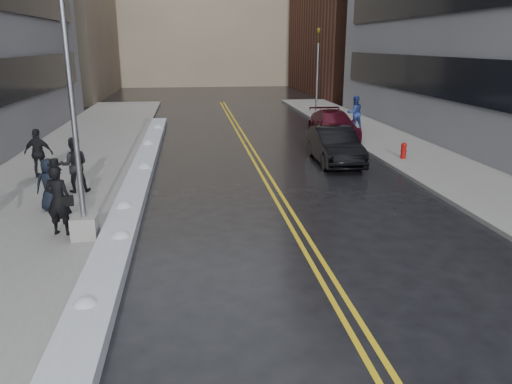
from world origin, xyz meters
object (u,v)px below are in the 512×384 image
object	(u,v)px
lamppost	(77,150)
traffic_signal	(317,69)
car_black	(335,146)
pedestrian_east	(355,113)
car_maroon	(333,125)
pedestrian_b	(75,165)
fire_hydrant	(404,150)
pedestrian_c	(50,184)
pedestrian_d	(39,153)
pedestrian_fedora	(58,200)

from	to	relation	value
lamppost	traffic_signal	size ratio (longest dim) A/B	1.27
car_black	pedestrian_east	bearing A→B (deg)	67.33
car_maroon	pedestrian_b	bearing A→B (deg)	-138.82
traffic_signal	pedestrian_b	xyz separation A→B (m)	(-12.93, -17.50, -2.30)
fire_hydrant	lamppost	bearing A→B (deg)	-146.96
lamppost	car_maroon	world-z (taller)	lamppost
pedestrian_c	car_maroon	world-z (taller)	pedestrian_c
pedestrian_east	car_maroon	xyz separation A→B (m)	(-1.78, -1.72, -0.41)
traffic_signal	car_maroon	world-z (taller)	traffic_signal
car_black	pedestrian_d	bearing A→B (deg)	-171.64
car_black	traffic_signal	bearing A→B (deg)	80.67
pedestrian_b	pedestrian_c	size ratio (longest dim) A/B	1.17
pedestrian_b	car_black	bearing A→B (deg)	-167.66
pedestrian_b	car_maroon	xyz separation A→B (m)	(11.93, 9.58, -0.35)
fire_hydrant	pedestrian_d	world-z (taller)	pedestrian_d
pedestrian_fedora	pedestrian_b	size ratio (longest dim) A/B	1.00
lamppost	pedestrian_b	world-z (taller)	lamppost
pedestrian_b	traffic_signal	bearing A→B (deg)	-133.80
pedestrian_c	car_black	bearing A→B (deg)	-163.43
lamppost	traffic_signal	bearing A→B (deg)	61.79
lamppost	pedestrian_east	size ratio (longest dim) A/B	3.76
fire_hydrant	car_maroon	xyz separation A→B (m)	(-1.50, 6.09, 0.21)
traffic_signal	pedestrian_fedora	world-z (taller)	traffic_signal
fire_hydrant	car_maroon	size ratio (longest dim) A/B	0.14
traffic_signal	pedestrian_b	world-z (taller)	traffic_signal
pedestrian_east	lamppost	bearing A→B (deg)	40.78
fire_hydrant	pedestrian_b	distance (m)	13.89
fire_hydrant	pedestrian_east	size ratio (longest dim) A/B	0.36
car_maroon	fire_hydrant	bearing A→B (deg)	-73.74
pedestrian_fedora	car_black	bearing A→B (deg)	-127.01
traffic_signal	pedestrian_east	world-z (taller)	traffic_signal
pedestrian_east	car_black	distance (m)	8.37
traffic_signal	pedestrian_east	bearing A→B (deg)	-82.79
pedestrian_b	pedestrian_c	world-z (taller)	pedestrian_b
fire_hydrant	car_black	bearing A→B (deg)	176.69
traffic_signal	pedestrian_b	size ratio (longest dim) A/B	3.14
pedestrian_d	pedestrian_east	world-z (taller)	pedestrian_east
fire_hydrant	pedestrian_d	xyz separation A→B (m)	(-15.22, -1.27, 0.54)
pedestrian_b	pedestrian_c	bearing A→B (deg)	72.64
traffic_signal	pedestrian_b	distance (m)	21.88
traffic_signal	car_maroon	xyz separation A→B (m)	(-1.00, -7.91, -2.64)
pedestrian_fedora	car_black	size ratio (longest dim) A/B	0.40
pedestrian_east	fire_hydrant	bearing A→B (deg)	77.21
lamppost	fire_hydrant	xyz separation A→B (m)	(12.30, 8.00, -1.98)
lamppost	car_maroon	distance (m)	17.84
pedestrian_fedora	car_maroon	distance (m)	17.91
pedestrian_fedora	fire_hydrant	bearing A→B (deg)	-135.01
lamppost	traffic_signal	xyz separation A→B (m)	(11.80, 22.00, 0.87)
traffic_signal	lamppost	bearing A→B (deg)	-118.21
pedestrian_c	car_maroon	bearing A→B (deg)	-148.12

